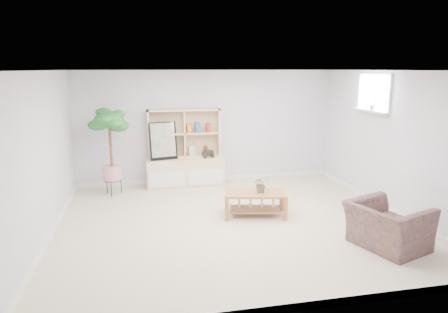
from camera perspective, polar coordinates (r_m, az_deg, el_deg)
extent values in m
cube|color=beige|center=(6.53, 1.24, -9.36)|extent=(5.50, 5.00, 0.01)
cube|color=silver|center=(6.06, 1.35, 12.20)|extent=(5.50, 5.00, 0.01)
cube|color=silver|center=(8.61, -2.44, 4.24)|extent=(5.50, 0.01, 2.40)
cube|color=silver|center=(3.87, 9.64, -6.18)|extent=(5.50, 0.01, 2.40)
cube|color=silver|center=(6.19, -24.35, -0.09)|extent=(0.01, 5.00, 2.40)
cube|color=silver|center=(7.30, 22.84, 1.80)|extent=(0.01, 5.00, 2.40)
cube|color=white|center=(7.69, 20.14, 6.13)|extent=(0.14, 1.00, 0.04)
imported|color=#207425|center=(6.65, 5.34, -3.93)|extent=(0.26, 0.22, 0.28)
imported|color=#1D1B3E|center=(5.98, 22.34, -8.77)|extent=(1.10, 1.18, 0.71)
imported|color=#1E5624|center=(7.61, 20.54, 6.99)|extent=(0.12, 0.10, 0.21)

